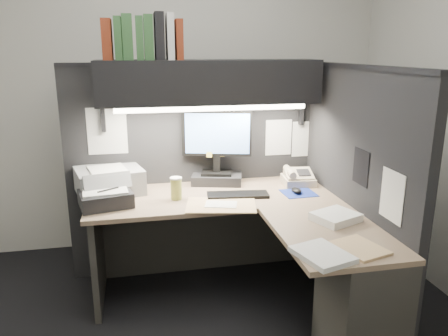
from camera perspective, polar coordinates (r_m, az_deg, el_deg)
The scene contains 22 objects.
floor at distance 2.91m, azimuth -1.60°, elevation -20.94°, with size 3.50×3.50×0.00m, color black.
wall_back at distance 3.86m, azimuth -5.72°, elevation 9.67°, with size 3.50×0.04×2.70m, color beige.
wall_front at distance 0.98m, azimuth 13.45°, elevation -7.23°, with size 3.50×0.04×2.70m, color beige.
partition_back at distance 3.40m, azimuth -3.95°, elevation -0.47°, with size 1.90×0.06×1.60m, color black.
partition_right at distance 3.00m, azimuth 16.46°, elevation -3.26°, with size 0.06×1.50×1.60m, color black.
desk at distance 2.77m, azimuth 7.25°, elevation -12.33°, with size 1.70×1.53×0.73m.
overhead_shelf at distance 3.12m, azimuth -1.96°, elevation 11.20°, with size 1.55×0.34×0.30m, color black.
task_light_tube at distance 3.00m, azimuth -1.48°, elevation 7.78°, with size 0.04×0.04×1.32m, color white.
monitor at distance 3.28m, azimuth -0.94°, elevation 1.71°, with size 0.51×0.31×0.56m.
keyboard at distance 3.04m, azimuth 1.82°, elevation -3.53°, with size 0.42×0.14×0.02m, color black.
mousepad at distance 3.15m, azimuth 9.72°, elevation -3.24°, with size 0.23×0.21×0.00m, color navy.
mouse at distance 3.14m, azimuth 9.43°, elevation -2.92°, with size 0.06×0.10×0.04m, color black.
telephone at distance 3.36m, azimuth 9.65°, elevation -1.31°, with size 0.22×0.23×0.09m, color beige.
coffee_cup at distance 2.98m, azimuth -6.26°, elevation -2.75°, with size 0.08×0.08×0.14m, color #CDBA52.
printer at distance 3.20m, azimuth -14.74°, elevation -1.62°, with size 0.44×0.37×0.18m, color #939599.
notebook_stack at distance 2.96m, azimuth -15.21°, elevation -3.86°, with size 0.32×0.27×0.10m, color black.
open_folder at distance 2.86m, azimuth -0.39°, elevation -4.88°, with size 0.45×0.29×0.01m, color tan.
paper_stack_a at distance 2.70m, azimuth 14.37°, elevation -6.22°, with size 0.25×0.21×0.05m, color white.
paper_stack_b at distance 2.24m, azimuth 12.72°, elevation -10.98°, with size 0.22×0.27×0.03m, color white.
manila_stack at distance 2.37m, azimuth 17.32°, elevation -9.94°, with size 0.20×0.26×0.01m, color tan.
binder_row at distance 3.07m, azimuth -10.58°, elevation 16.34°, with size 0.52×0.24×0.31m.
pinned_papers at distance 3.07m, azimuth 4.19°, elevation 2.67°, with size 1.76×1.31×0.51m.
Camera 1 is at (-0.40, -2.32, 1.72)m, focal length 35.00 mm.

